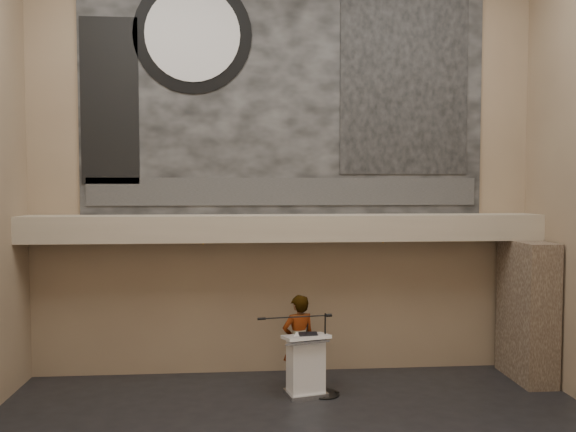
{
  "coord_description": "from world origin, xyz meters",
  "views": [
    {
      "loc": [
        -0.81,
        -7.22,
        3.75
      ],
      "look_at": [
        0.0,
        3.2,
        3.2
      ],
      "focal_mm": 35.0,
      "sensor_mm": 36.0,
      "label": 1
    }
  ],
  "objects": [
    {
      "name": "wall_back",
      "position": [
        0.0,
        4.0,
        4.25
      ],
      "size": [
        10.0,
        0.02,
        8.5
      ],
      "primitive_type": "cube",
      "color": "#7E6850",
      "rests_on": "floor"
    },
    {
      "name": "wall_front",
      "position": [
        0.0,
        -4.0,
        4.25
      ],
      "size": [
        10.0,
        0.02,
        8.5
      ],
      "primitive_type": "cube",
      "color": "#7E6850",
      "rests_on": "floor"
    },
    {
      "name": "soffit",
      "position": [
        0.0,
        3.6,
        2.95
      ],
      "size": [
        10.0,
        0.8,
        0.5
      ],
      "primitive_type": "cube",
      "color": "gray",
      "rests_on": "wall_back"
    },
    {
      "name": "sprinkler_left",
      "position": [
        -1.6,
        3.55,
        2.67
      ],
      "size": [
        0.04,
        0.04,
        0.06
      ],
      "primitive_type": "cylinder",
      "color": "#B2893D",
      "rests_on": "soffit"
    },
    {
      "name": "sprinkler_right",
      "position": [
        1.9,
        3.55,
        2.67
      ],
      "size": [
        0.04,
        0.04,
        0.06
      ],
      "primitive_type": "cylinder",
      "color": "#B2893D",
      "rests_on": "soffit"
    },
    {
      "name": "banner",
      "position": [
        0.0,
        3.97,
        5.7
      ],
      "size": [
        8.0,
        0.05,
        5.0
      ],
      "primitive_type": "cube",
      "color": "black",
      "rests_on": "wall_back"
    },
    {
      "name": "banner_text_strip",
      "position": [
        0.0,
        3.93,
        3.65
      ],
      "size": [
        7.76,
        0.02,
        0.55
      ],
      "primitive_type": "cube",
      "color": "#2D2D2D",
      "rests_on": "banner"
    },
    {
      "name": "banner_clock_rim",
      "position": [
        -1.8,
        3.93,
        6.7
      ],
      "size": [
        2.3,
        0.02,
        2.3
      ],
      "primitive_type": "cylinder",
      "rotation": [
        1.57,
        0.0,
        0.0
      ],
      "color": "black",
      "rests_on": "banner"
    },
    {
      "name": "banner_clock_face",
      "position": [
        -1.8,
        3.91,
        6.7
      ],
      "size": [
        1.84,
        0.02,
        1.84
      ],
      "primitive_type": "cylinder",
      "rotation": [
        1.57,
        0.0,
        0.0
      ],
      "color": "silver",
      "rests_on": "banner"
    },
    {
      "name": "banner_building_print",
      "position": [
        2.4,
        3.93,
        5.8
      ],
      "size": [
        2.6,
        0.02,
        3.6
      ],
      "primitive_type": "cube",
      "color": "black",
      "rests_on": "banner"
    },
    {
      "name": "banner_brick_print",
      "position": [
        -3.4,
        3.93,
        5.4
      ],
      "size": [
        1.1,
        0.02,
        3.2
      ],
      "primitive_type": "cube",
      "color": "black",
      "rests_on": "banner"
    },
    {
      "name": "stone_pier",
      "position": [
        4.65,
        3.15,
        1.35
      ],
      "size": [
        0.6,
        1.4,
        2.7
      ],
      "primitive_type": "cube",
      "color": "#46372B",
      "rests_on": "floor"
    },
    {
      "name": "lectern",
      "position": [
        0.27,
        2.62,
        0.55
      ],
      "size": [
        0.89,
        0.72,
        1.14
      ],
      "rotation": [
        0.0,
        0.0,
        0.24
      ],
      "color": "silver",
      "rests_on": "floor"
    },
    {
      "name": "binder",
      "position": [
        0.31,
        2.58,
        1.12
      ],
      "size": [
        0.33,
        0.26,
        0.04
      ],
      "primitive_type": "cube",
      "rotation": [
        0.0,
        0.0,
        0.0
      ],
      "color": "black",
      "rests_on": "lectern"
    },
    {
      "name": "papers",
      "position": [
        0.19,
        2.62,
        1.1
      ],
      "size": [
        0.28,
        0.35,
        0.0
      ],
      "primitive_type": "cube",
      "rotation": [
        0.0,
        0.0,
        -0.23
      ],
      "color": "silver",
      "rests_on": "lectern"
    },
    {
      "name": "speaker_person",
      "position": [
        0.18,
        2.97,
        0.88
      ],
      "size": [
        0.74,
        0.61,
        1.76
      ],
      "primitive_type": "imported",
      "rotation": [
        0.0,
        0.0,
        3.47
      ],
      "color": "silver",
      "rests_on": "floor"
    },
    {
      "name": "mic_stand",
      "position": [
        0.58,
        2.62,
        0.22
      ],
      "size": [
        1.47,
        0.52,
        1.48
      ],
      "rotation": [
        0.0,
        0.0,
        0.14
      ],
      "color": "black",
      "rests_on": "floor"
    }
  ]
}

